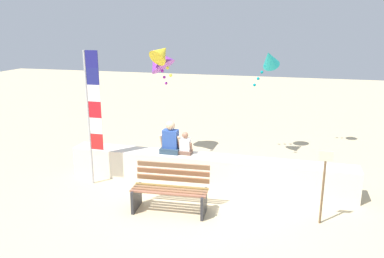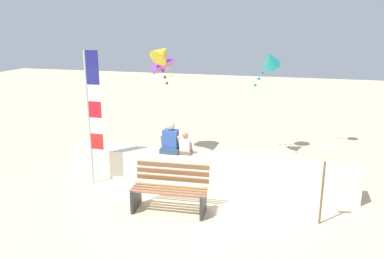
{
  "view_description": "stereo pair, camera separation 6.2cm",
  "coord_description": "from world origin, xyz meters",
  "px_view_note": "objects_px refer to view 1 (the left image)",
  "views": [
    {
      "loc": [
        1.77,
        -6.97,
        3.49
      ],
      "look_at": [
        -0.34,
        0.89,
        1.27
      ],
      "focal_mm": 35.99,
      "sensor_mm": 36.0,
      "label": 1
    },
    {
      "loc": [
        1.83,
        -6.95,
        3.49
      ],
      "look_at": [
        -0.34,
        0.89,
        1.27
      ],
      "focal_mm": 35.99,
      "sensor_mm": 36.0,
      "label": 2
    }
  ],
  "objects_px": {
    "park_bench": "(170,190)",
    "sign_post": "(324,182)",
    "person_adult": "(171,140)",
    "kite_yellow": "(162,53)",
    "kite_purple": "(158,58)",
    "kite_teal": "(269,59)",
    "person_child": "(185,145)",
    "flag_banner": "(92,109)"
  },
  "relations": [
    {
      "from": "park_bench",
      "to": "sign_post",
      "type": "relative_size",
      "value": 1.08
    },
    {
      "from": "person_adult",
      "to": "kite_yellow",
      "type": "relative_size",
      "value": 0.82
    },
    {
      "from": "kite_purple",
      "to": "kite_teal",
      "type": "bearing_deg",
      "value": 12.0
    },
    {
      "from": "person_child",
      "to": "flag_banner",
      "type": "bearing_deg",
      "value": -161.37
    },
    {
      "from": "kite_yellow",
      "to": "park_bench",
      "type": "bearing_deg",
      "value": -68.37
    },
    {
      "from": "park_bench",
      "to": "flag_banner",
      "type": "xyz_separation_m",
      "value": [
        -2.01,
        0.78,
        1.31
      ]
    },
    {
      "from": "flag_banner",
      "to": "kite_yellow",
      "type": "xyz_separation_m",
      "value": [
        0.87,
        2.11,
        1.06
      ]
    },
    {
      "from": "park_bench",
      "to": "flag_banner",
      "type": "distance_m",
      "value": 2.53
    },
    {
      "from": "kite_yellow",
      "to": "kite_teal",
      "type": "height_order",
      "value": "kite_yellow"
    },
    {
      "from": "kite_yellow",
      "to": "kite_teal",
      "type": "xyz_separation_m",
      "value": [
        2.63,
        1.01,
        -0.18
      ]
    },
    {
      "from": "park_bench",
      "to": "person_child",
      "type": "bearing_deg",
      "value": 94.46
    },
    {
      "from": "flag_banner",
      "to": "kite_yellow",
      "type": "height_order",
      "value": "kite_yellow"
    },
    {
      "from": "kite_teal",
      "to": "sign_post",
      "type": "xyz_separation_m",
      "value": [
        1.29,
        -3.68,
        -1.8
      ]
    },
    {
      "from": "park_bench",
      "to": "person_adult",
      "type": "height_order",
      "value": "person_adult"
    },
    {
      "from": "kite_purple",
      "to": "sign_post",
      "type": "relative_size",
      "value": 0.86
    },
    {
      "from": "sign_post",
      "to": "person_adult",
      "type": "bearing_deg",
      "value": 159.46
    },
    {
      "from": "kite_yellow",
      "to": "person_child",
      "type": "bearing_deg",
      "value": -54.83
    },
    {
      "from": "kite_purple",
      "to": "kite_teal",
      "type": "relative_size",
      "value": 1.1
    },
    {
      "from": "person_child",
      "to": "park_bench",
      "type": "bearing_deg",
      "value": -85.54
    },
    {
      "from": "flag_banner",
      "to": "kite_teal",
      "type": "distance_m",
      "value": 4.77
    },
    {
      "from": "park_bench",
      "to": "kite_teal",
      "type": "height_order",
      "value": "kite_teal"
    },
    {
      "from": "park_bench",
      "to": "kite_purple",
      "type": "xyz_separation_m",
      "value": [
        -1.38,
        3.28,
        2.21
      ]
    },
    {
      "from": "kite_teal",
      "to": "kite_purple",
      "type": "bearing_deg",
      "value": -168.0
    },
    {
      "from": "flag_banner",
      "to": "kite_yellow",
      "type": "distance_m",
      "value": 2.51
    },
    {
      "from": "person_adult",
      "to": "person_child",
      "type": "xyz_separation_m",
      "value": [
        0.34,
        0.0,
        -0.09
      ]
    },
    {
      "from": "kite_purple",
      "to": "person_adult",
      "type": "bearing_deg",
      "value": -63.58
    },
    {
      "from": "park_bench",
      "to": "person_adult",
      "type": "relative_size",
      "value": 2.01
    },
    {
      "from": "kite_teal",
      "to": "person_child",
      "type": "bearing_deg",
      "value": -122.85
    },
    {
      "from": "flag_banner",
      "to": "sign_post",
      "type": "bearing_deg",
      "value": -6.79
    },
    {
      "from": "person_child",
      "to": "kite_purple",
      "type": "height_order",
      "value": "kite_purple"
    },
    {
      "from": "person_child",
      "to": "kite_purple",
      "type": "xyz_separation_m",
      "value": [
        -1.27,
        1.86,
        1.75
      ]
    },
    {
      "from": "person_child",
      "to": "flag_banner",
      "type": "distance_m",
      "value": 2.18
    },
    {
      "from": "flag_banner",
      "to": "person_child",
      "type": "bearing_deg",
      "value": 18.63
    },
    {
      "from": "person_adult",
      "to": "flag_banner",
      "type": "relative_size",
      "value": 0.25
    },
    {
      "from": "kite_purple",
      "to": "sign_post",
      "type": "height_order",
      "value": "kite_purple"
    },
    {
      "from": "park_bench",
      "to": "person_child",
      "type": "xyz_separation_m",
      "value": [
        -0.11,
        1.42,
        0.46
      ]
    },
    {
      "from": "person_adult",
      "to": "kite_yellow",
      "type": "bearing_deg",
      "value": 115.23
    },
    {
      "from": "park_bench",
      "to": "kite_yellow",
      "type": "distance_m",
      "value": 3.91
    },
    {
      "from": "kite_purple",
      "to": "kite_yellow",
      "type": "relative_size",
      "value": 1.31
    },
    {
      "from": "flag_banner",
      "to": "kite_yellow",
      "type": "bearing_deg",
      "value": 67.64
    },
    {
      "from": "kite_teal",
      "to": "sign_post",
      "type": "relative_size",
      "value": 0.78
    },
    {
      "from": "kite_teal",
      "to": "flag_banner",
      "type": "bearing_deg",
      "value": -138.32
    }
  ]
}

